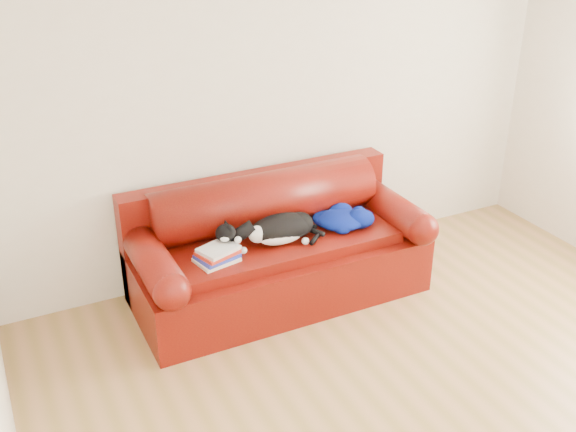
{
  "coord_description": "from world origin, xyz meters",
  "views": [
    {
      "loc": [
        -2.14,
        -2.35,
        2.75
      ],
      "look_at": [
        -0.32,
        1.35,
        0.72
      ],
      "focal_mm": 42.0,
      "sensor_mm": 36.0,
      "label": 1
    }
  ],
  "objects_px": {
    "sofa_base": "(279,267)",
    "book_stack": "(217,255)",
    "blanket": "(343,218)",
    "cat": "(281,229)"
  },
  "relations": [
    {
      "from": "sofa_base",
      "to": "book_stack",
      "type": "relative_size",
      "value": 6.93
    },
    {
      "from": "book_stack",
      "to": "sofa_base",
      "type": "bearing_deg",
      "value": 15.23
    },
    {
      "from": "cat",
      "to": "blanket",
      "type": "height_order",
      "value": "cat"
    },
    {
      "from": "sofa_base",
      "to": "blanket",
      "type": "bearing_deg",
      "value": -6.87
    },
    {
      "from": "book_stack",
      "to": "blanket",
      "type": "distance_m",
      "value": 1.02
    },
    {
      "from": "book_stack",
      "to": "blanket",
      "type": "xyz_separation_m",
      "value": [
        1.01,
        0.08,
        0.01
      ]
    },
    {
      "from": "blanket",
      "to": "cat",
      "type": "bearing_deg",
      "value": -177.54
    },
    {
      "from": "sofa_base",
      "to": "cat",
      "type": "height_order",
      "value": "cat"
    },
    {
      "from": "sofa_base",
      "to": "blanket",
      "type": "relative_size",
      "value": 4.76
    },
    {
      "from": "sofa_base",
      "to": "cat",
      "type": "bearing_deg",
      "value": -107.61
    }
  ]
}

